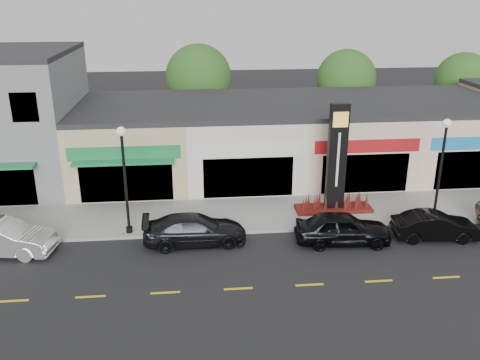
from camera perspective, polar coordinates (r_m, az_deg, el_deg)
The scene contains 17 objects.
ground at distance 24.46m, azimuth 6.21°, elevation -7.92°, with size 120.00×120.00×0.00m, color black.
sidewalk at distance 28.26m, azimuth 4.46°, elevation -3.64°, with size 52.00×4.30×0.15m, color gray.
curb at distance 26.26m, azimuth 5.30°, elevation -5.62°, with size 52.00×0.20×0.15m, color gray.
shop_beige at distance 33.98m, azimuth -11.87°, elevation 4.30°, with size 7.00×10.85×4.80m.
shop_cream at distance 33.93m, azimuth -0.01°, elevation 4.72°, with size 7.00×10.01×4.80m.
shop_pink_w at distance 35.29m, azimuth 11.42°, elevation 4.93°, with size 7.00×10.01×4.80m.
shop_pink_e at distance 37.92m, azimuth 21.64°, elevation 4.95°, with size 7.00×10.01×4.80m.
tree_rear_west at distance 41.04m, azimuth -4.68°, elevation 11.42°, with size 5.20×5.20×7.83m.
tree_rear_mid at distance 43.02m, azimuth 11.83°, elevation 11.02°, with size 4.80×4.80×7.29m.
tree_rear_east at distance 46.99m, azimuth 23.73°, elevation 10.20°, with size 4.60×4.60×6.94m.
lamp_west_near at distance 25.10m, azimuth -12.86°, elevation 1.10°, with size 0.44×0.44×5.47m.
lamp_east_near at distance 27.95m, azimuth 21.72°, elevation 2.11°, with size 0.44×0.44×5.47m.
pylon_sign at distance 27.98m, azimuth 10.70°, elevation 0.65°, with size 4.20×1.30×6.00m.
car_white_van at distance 26.21m, azimuth -25.17°, elevation -5.90°, with size 4.88×1.70×1.61m, color silver.
car_dark_sedan at distance 24.82m, azimuth -5.10°, elevation -5.56°, with size 4.99×2.03×1.45m, color black.
car_black_sedan at distance 25.20m, azimuth 11.48°, elevation -5.33°, with size 4.62×1.86×1.57m, color black.
car_black_conv at distance 26.95m, azimuth 21.06°, elevation -4.85°, with size 4.15×1.45×1.37m, color black.
Camera 1 is at (-4.72, -21.05, 11.52)m, focal length 38.00 mm.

